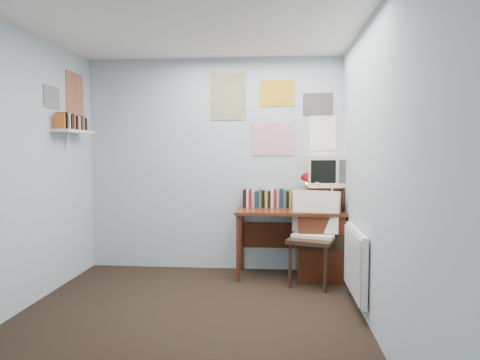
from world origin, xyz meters
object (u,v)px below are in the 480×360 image
Objects in this scene: desk at (314,241)px; desk_lamp at (333,195)px; crt_tv at (325,169)px; radiator at (356,262)px; tv_riser at (324,198)px; wall_shelf at (74,132)px; desk_chair at (312,240)px.

desk_lamp reaches higher than desk.
desk_lamp is 0.41m from crt_tv.
radiator is (0.17, -1.06, -0.79)m from crt_tv.
tv_riser reaches higher than desk.
radiator is 3.15m from wall_shelf.
desk_chair is at bearing -112.11° from tv_riser.
desk is 2.90× the size of crt_tv.
crt_tv is at bearing 10.73° from wall_shelf.
desk_lamp is (0.18, -0.17, 0.54)m from desk.
wall_shelf is at bearing -158.85° from desk_chair.
desk is at bearing 140.57° from desk_lamp.
desk_chair is 1.21× the size of radiator.
wall_shelf reaches higher than desk_lamp.
crt_tv reaches higher than desk_chair.
desk is 1.50× the size of radiator.
crt_tv is (0.00, 0.02, 0.32)m from tv_riser.
tv_riser is 1.15m from radiator.
tv_riser is at bearing 87.33° from desk_chair.
tv_riser is 0.32m from crt_tv.
tv_riser is (-0.06, 0.28, -0.06)m from desk_lamp.
tv_riser is (0.17, 0.42, 0.40)m from desk_chair.
crt_tv reaches higher than desk_lamp.
desk is 3.00× the size of tv_riser.
wall_shelf is (-2.52, -0.07, 1.14)m from desk_chair.
crt_tv reaches higher than tv_riser.
tv_riser is (0.12, 0.11, 0.48)m from desk.
crt_tv is 0.67× the size of wall_shelf.
desk_chair is 2.34× the size of crt_tv.
wall_shelf is at bearing -171.60° from desk.
desk is at bearing 107.24° from radiator.
crt_tv is 1.33m from radiator.
desk is at bearing 8.40° from wall_shelf.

